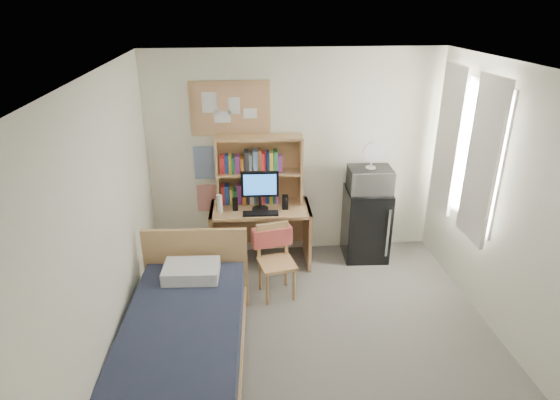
{
  "coord_description": "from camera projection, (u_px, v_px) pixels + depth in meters",
  "views": [
    {
      "loc": [
        -0.73,
        -3.43,
        3.1
      ],
      "look_at": [
        -0.28,
        1.2,
        1.1
      ],
      "focal_mm": 30.0,
      "sensor_mm": 36.0,
      "label": 1
    }
  ],
  "objects": [
    {
      "name": "poster_wave",
      "position": [
        206.0,
        163.0,
        5.74
      ],
      "size": [
        0.3,
        0.01,
        0.42
      ],
      "primitive_type": "cube",
      "color": "#2850A1",
      "rests_on": "wall_back"
    },
    {
      "name": "wall_back",
      "position": [
        295.0,
        156.0,
        5.83
      ],
      "size": [
        3.6,
        0.04,
        2.6
      ],
      "primitive_type": "cube",
      "color": "white",
      "rests_on": "floor"
    },
    {
      "name": "curtain_left",
      "position": [
        482.0,
        162.0,
        4.68
      ],
      "size": [
        0.04,
        0.55,
        1.7
      ],
      "primitive_type": "cube",
      "color": "white",
      "rests_on": "wall_right"
    },
    {
      "name": "bed",
      "position": [
        183.0,
        352.0,
        4.05
      ],
      "size": [
        1.16,
        2.14,
        0.57
      ],
      "primitive_type": "cube",
      "rotation": [
        0.0,
        0.0,
        -0.06
      ],
      "color": "#1C2133",
      "rests_on": "floor"
    },
    {
      "name": "bulletin_board",
      "position": [
        230.0,
        108.0,
        5.5
      ],
      "size": [
        0.94,
        0.03,
        0.64
      ],
      "primitive_type": "cube",
      "color": "tan",
      "rests_on": "wall_back"
    },
    {
      "name": "speaker_right",
      "position": [
        285.0,
        202.0,
        5.63
      ],
      "size": [
        0.07,
        0.07,
        0.17
      ],
      "primitive_type": "cube",
      "rotation": [
        0.0,
        0.0,
        -0.03
      ],
      "color": "black",
      "rests_on": "desk"
    },
    {
      "name": "keyboard",
      "position": [
        261.0,
        213.0,
        5.52
      ],
      "size": [
        0.42,
        0.15,
        0.02
      ],
      "primitive_type": "cube",
      "rotation": [
        0.0,
        0.0,
        -0.03
      ],
      "color": "black",
      "rests_on": "desk"
    },
    {
      "name": "pillow",
      "position": [
        191.0,
        271.0,
        4.6
      ],
      "size": [
        0.56,
        0.41,
        0.13
      ],
      "primitive_type": "cube",
      "rotation": [
        0.0,
        0.0,
        -0.06
      ],
      "color": "white",
      "rests_on": "bed"
    },
    {
      "name": "hutch",
      "position": [
        259.0,
        170.0,
        5.67
      ],
      "size": [
        1.05,
        0.3,
        0.85
      ],
      "primitive_type": "cube",
      "rotation": [
        0.0,
        0.0,
        -0.03
      ],
      "color": "tan",
      "rests_on": "desk"
    },
    {
      "name": "wall_right",
      "position": [
        530.0,
        224.0,
        4.07
      ],
      "size": [
        0.04,
        4.2,
        2.6
      ],
      "primitive_type": "cube",
      "color": "white",
      "rests_on": "floor"
    },
    {
      "name": "curtain_right",
      "position": [
        448.0,
        140.0,
        5.41
      ],
      "size": [
        0.04,
        0.55,
        1.7
      ],
      "primitive_type": "cube",
      "color": "white",
      "rests_on": "wall_right"
    },
    {
      "name": "microwave",
      "position": [
        370.0,
        180.0,
        5.72
      ],
      "size": [
        0.54,
        0.42,
        0.3
      ],
      "primitive_type": "cube",
      "rotation": [
        0.0,
        0.0,
        -0.06
      ],
      "color": "#B7B7BC",
      "rests_on": "mini_fridge"
    },
    {
      "name": "floor",
      "position": [
        321.0,
        356.0,
        4.43
      ],
      "size": [
        3.6,
        4.2,
        0.02
      ],
      "primitive_type": "cube",
      "color": "slate",
      "rests_on": "ground"
    },
    {
      "name": "desk",
      "position": [
        261.0,
        235.0,
        5.86
      ],
      "size": [
        1.24,
        0.65,
        0.76
      ],
      "primitive_type": "cube",
      "rotation": [
        0.0,
        0.0,
        -0.03
      ],
      "color": "tan",
      "rests_on": "floor"
    },
    {
      "name": "ceiling",
      "position": [
        334.0,
        74.0,
        3.4
      ],
      "size": [
        3.6,
        4.2,
        0.02
      ],
      "primitive_type": "cube",
      "color": "white",
      "rests_on": "wall_back"
    },
    {
      "name": "monitor",
      "position": [
        260.0,
        191.0,
        5.56
      ],
      "size": [
        0.44,
        0.05,
        0.47
      ],
      "primitive_type": "cube",
      "rotation": [
        0.0,
        0.0,
        -0.03
      ],
      "color": "black",
      "rests_on": "desk"
    },
    {
      "name": "mini_fridge",
      "position": [
        366.0,
        224.0,
        5.98
      ],
      "size": [
        0.57,
        0.57,
        0.92
      ],
      "primitive_type": "cube",
      "rotation": [
        0.0,
        0.0,
        -0.06
      ],
      "color": "black",
      "rests_on": "floor"
    },
    {
      "name": "window_unit",
      "position": [
        466.0,
        150.0,
        5.05
      ],
      "size": [
        0.1,
        1.4,
        1.7
      ],
      "primitive_type": "cube",
      "color": "white",
      "rests_on": "wall_right"
    },
    {
      "name": "wall_left",
      "position": [
        106.0,
        243.0,
        3.75
      ],
      "size": [
        0.04,
        4.2,
        2.6
      ],
      "primitive_type": "cube",
      "color": "white",
      "rests_on": "floor"
    },
    {
      "name": "water_bottle",
      "position": [
        220.0,
        204.0,
        5.54
      ],
      "size": [
        0.07,
        0.07,
        0.22
      ],
      "primitive_type": "cylinder",
      "rotation": [
        0.0,
        0.0,
        -0.03
      ],
      "color": "white",
      "rests_on": "desk"
    },
    {
      "name": "desk_fan",
      "position": [
        372.0,
        156.0,
        5.6
      ],
      "size": [
        0.26,
        0.26,
        0.31
      ],
      "primitive_type": "cylinder",
      "rotation": [
        0.0,
        0.0,
        -0.06
      ],
      "color": "white",
      "rests_on": "microwave"
    },
    {
      "name": "speaker_left",
      "position": [
        235.0,
        204.0,
        5.6
      ],
      "size": [
        0.07,
        0.07,
        0.16
      ],
      "primitive_type": "cube",
      "rotation": [
        0.0,
        0.0,
        -0.03
      ],
      "color": "black",
      "rests_on": "desk"
    },
    {
      "name": "desk_chair",
      "position": [
        277.0,
        263.0,
        5.17
      ],
      "size": [
        0.49,
        0.49,
        0.83
      ],
      "primitive_type": "cube",
      "rotation": [
        0.0,
        0.0,
        0.19
      ],
      "color": "tan",
      "rests_on": "floor"
    },
    {
      "name": "hoodie",
      "position": [
        272.0,
        237.0,
        5.25
      ],
      "size": [
        0.47,
        0.22,
        0.21
      ],
      "primitive_type": "cube",
      "rotation": [
        0.0,
        0.0,
        0.19
      ],
      "color": "#CF574E",
      "rests_on": "desk_chair"
    },
    {
      "name": "poster_japan",
      "position": [
        209.0,
        198.0,
        5.93
      ],
      "size": [
        0.28,
        0.01,
        0.36
      ],
      "primitive_type": "cube",
      "color": "red",
      "rests_on": "wall_back"
    }
  ]
}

